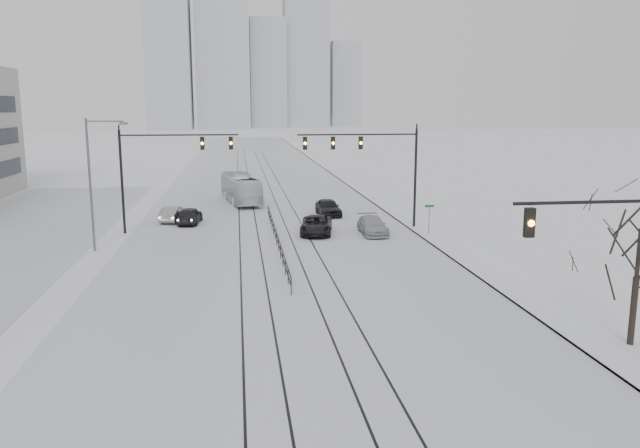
{
  "coord_description": "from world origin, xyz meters",
  "views": [
    {
      "loc": [
        -2.63,
        -13.36,
        9.78
      ],
      "look_at": [
        1.93,
        21.08,
        3.2
      ],
      "focal_mm": 35.0,
      "sensor_mm": 36.0,
      "label": 1
    }
  ],
  "objects_px": {
    "bare_tree": "(640,241)",
    "sedan_sb_outer": "(173,214)",
    "box_truck": "(241,189)",
    "sedan_nb_front": "(316,225)",
    "sedan_nb_right": "(373,226)",
    "traffic_mast_near": "(631,259)",
    "sedan_sb_inner": "(190,215)",
    "sedan_nb_far": "(328,207)"
  },
  "relations": [
    {
      "from": "sedan_nb_front",
      "to": "sedan_sb_outer",
      "type": "bearing_deg",
      "value": 158.9
    },
    {
      "from": "traffic_mast_near",
      "to": "sedan_sb_outer",
      "type": "relative_size",
      "value": 1.72
    },
    {
      "from": "bare_tree",
      "to": "sedan_nb_front",
      "type": "bearing_deg",
      "value": 111.83
    },
    {
      "from": "sedan_sb_inner",
      "to": "bare_tree",
      "type": "bearing_deg",
      "value": 129.83
    },
    {
      "from": "sedan_nb_far",
      "to": "sedan_sb_inner",
      "type": "bearing_deg",
      "value": -173.93
    },
    {
      "from": "sedan_nb_far",
      "to": "box_truck",
      "type": "height_order",
      "value": "box_truck"
    },
    {
      "from": "sedan_sb_outer",
      "to": "sedan_nb_front",
      "type": "bearing_deg",
      "value": 159.92
    },
    {
      "from": "sedan_nb_right",
      "to": "traffic_mast_near",
      "type": "bearing_deg",
      "value": -82.67
    },
    {
      "from": "sedan_nb_front",
      "to": "box_truck",
      "type": "relative_size",
      "value": 0.48
    },
    {
      "from": "sedan_sb_inner",
      "to": "sedan_nb_far",
      "type": "relative_size",
      "value": 0.95
    },
    {
      "from": "sedan_sb_inner",
      "to": "sedan_nb_right",
      "type": "height_order",
      "value": "sedan_sb_inner"
    },
    {
      "from": "traffic_mast_near",
      "to": "sedan_sb_outer",
      "type": "xyz_separation_m",
      "value": [
        -19.0,
        34.58,
        -3.89
      ]
    },
    {
      "from": "bare_tree",
      "to": "sedan_sb_outer",
      "type": "relative_size",
      "value": 1.5
    },
    {
      "from": "sedan_sb_outer",
      "to": "sedan_nb_front",
      "type": "height_order",
      "value": "sedan_nb_front"
    },
    {
      "from": "sedan_nb_front",
      "to": "traffic_mast_near",
      "type": "bearing_deg",
      "value": -65.09
    },
    {
      "from": "box_truck",
      "to": "sedan_sb_inner",
      "type": "bearing_deg",
      "value": 58.38
    },
    {
      "from": "sedan_nb_right",
      "to": "box_truck",
      "type": "bearing_deg",
      "value": 120.37
    },
    {
      "from": "sedan_nb_front",
      "to": "box_truck",
      "type": "xyz_separation_m",
      "value": [
        -5.68,
        16.92,
        0.75
      ]
    },
    {
      "from": "sedan_sb_outer",
      "to": "sedan_nb_far",
      "type": "relative_size",
      "value": 0.92
    },
    {
      "from": "sedan_sb_outer",
      "to": "box_truck",
      "type": "distance_m",
      "value": 11.63
    },
    {
      "from": "sedan_nb_front",
      "to": "sedan_nb_far",
      "type": "xyz_separation_m",
      "value": [
        2.13,
        8.14,
        0.06
      ]
    },
    {
      "from": "sedan_nb_far",
      "to": "box_truck",
      "type": "bearing_deg",
      "value": 126.33
    },
    {
      "from": "bare_tree",
      "to": "sedan_sb_outer",
      "type": "height_order",
      "value": "bare_tree"
    },
    {
      "from": "sedan_nb_right",
      "to": "sedan_nb_far",
      "type": "relative_size",
      "value": 1.05
    },
    {
      "from": "sedan_nb_far",
      "to": "box_truck",
      "type": "relative_size",
      "value": 0.43
    },
    {
      "from": "bare_tree",
      "to": "sedan_nb_front",
      "type": "xyz_separation_m",
      "value": [
        -9.89,
        24.68,
        -3.79
      ]
    },
    {
      "from": "bare_tree",
      "to": "box_truck",
      "type": "xyz_separation_m",
      "value": [
        -15.57,
        41.6,
        -3.04
      ]
    },
    {
      "from": "sedan_sb_inner",
      "to": "sedan_nb_far",
      "type": "height_order",
      "value": "sedan_nb_far"
    },
    {
      "from": "sedan_nb_right",
      "to": "sedan_nb_far",
      "type": "xyz_separation_m",
      "value": [
        -2.2,
        8.77,
        0.08
      ]
    },
    {
      "from": "bare_tree",
      "to": "sedan_sb_inner",
      "type": "xyz_separation_m",
      "value": [
        -19.95,
        30.37,
        -3.77
      ]
    },
    {
      "from": "traffic_mast_near",
      "to": "sedan_sb_inner",
      "type": "bearing_deg",
      "value": 117.72
    },
    {
      "from": "bare_tree",
      "to": "box_truck",
      "type": "height_order",
      "value": "bare_tree"
    },
    {
      "from": "box_truck",
      "to": "sedan_nb_far",
      "type": "bearing_deg",
      "value": 121.3
    },
    {
      "from": "traffic_mast_near",
      "to": "sedan_nb_right",
      "type": "bearing_deg",
      "value": 96.64
    },
    {
      "from": "sedan_nb_front",
      "to": "bare_tree",
      "type": "bearing_deg",
      "value": -58.37
    },
    {
      "from": "box_truck",
      "to": "sedan_nb_right",
      "type": "bearing_deg",
      "value": 109.35
    },
    {
      "from": "bare_tree",
      "to": "sedan_nb_right",
      "type": "height_order",
      "value": "bare_tree"
    },
    {
      "from": "sedan_nb_right",
      "to": "box_truck",
      "type": "height_order",
      "value": "box_truck"
    },
    {
      "from": "bare_tree",
      "to": "sedan_nb_far",
      "type": "bearing_deg",
      "value": 103.3
    },
    {
      "from": "traffic_mast_near",
      "to": "sedan_nb_right",
      "type": "xyz_separation_m",
      "value": [
        -3.15,
        27.06,
        -3.89
      ]
    },
    {
      "from": "sedan_sb_outer",
      "to": "sedan_nb_front",
      "type": "distance_m",
      "value": 13.44
    },
    {
      "from": "sedan_sb_inner",
      "to": "box_truck",
      "type": "bearing_deg",
      "value": -104.75
    }
  ]
}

